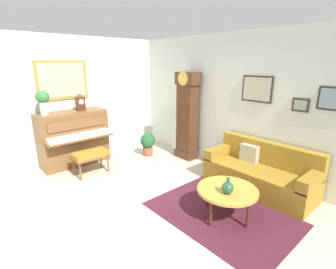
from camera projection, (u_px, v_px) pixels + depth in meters
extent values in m
cube|color=beige|center=(133.00, 203.00, 4.19)|extent=(6.40, 6.00, 0.10)
cube|color=silver|center=(66.00, 100.00, 5.66)|extent=(0.10, 4.90, 2.80)
cube|color=#B28E3D|center=(62.00, 80.00, 5.45)|extent=(0.03, 1.10, 0.84)
cube|color=#BCB299|center=(63.00, 80.00, 5.44)|extent=(0.01, 0.98, 0.72)
cube|color=silver|center=(225.00, 103.00, 5.31)|extent=(5.30, 0.10, 2.80)
cube|color=#33281E|center=(300.00, 105.00, 4.11)|extent=(0.26, 0.03, 0.22)
cube|color=gray|center=(300.00, 105.00, 4.10)|extent=(0.20, 0.01, 0.16)
cube|color=#33281E|center=(257.00, 89.00, 4.63)|extent=(0.60, 0.03, 0.48)
cube|color=#BCB299|center=(257.00, 89.00, 4.62)|extent=(0.54, 0.01, 0.42)
cube|color=#4C1E2D|center=(222.00, 214.00, 3.82)|extent=(2.10, 1.50, 0.01)
cube|color=brown|center=(73.00, 138.00, 5.60)|extent=(0.60, 1.44, 1.19)
cube|color=brown|center=(81.00, 139.00, 5.26)|extent=(0.28, 1.38, 0.04)
cube|color=white|center=(81.00, 136.00, 5.25)|extent=(0.26, 1.32, 0.08)
cube|color=brown|center=(77.00, 124.00, 5.26)|extent=(0.03, 1.20, 0.20)
cube|color=brown|center=(90.00, 156.00, 5.09)|extent=(0.42, 0.70, 0.04)
cube|color=olive|center=(90.00, 154.00, 5.07)|extent=(0.40, 0.68, 0.08)
cylinder|color=brown|center=(80.00, 172.00, 4.84)|extent=(0.04, 0.04, 0.36)
cylinder|color=brown|center=(108.00, 164.00, 5.22)|extent=(0.04, 0.04, 0.36)
cylinder|color=brown|center=(74.00, 167.00, 5.07)|extent=(0.04, 0.04, 0.36)
cylinder|color=brown|center=(101.00, 160.00, 5.45)|extent=(0.04, 0.04, 0.36)
cube|color=#4C2B19|center=(186.00, 153.00, 6.08)|extent=(0.52, 0.34, 0.18)
cube|color=#4C2B19|center=(187.00, 121.00, 5.86)|extent=(0.44, 0.28, 1.78)
cube|color=#4C2B19|center=(188.00, 78.00, 5.58)|extent=(0.52, 0.32, 0.28)
cylinder|color=gold|center=(183.00, 79.00, 5.48)|extent=(0.30, 0.02, 0.30)
cylinder|color=gold|center=(185.00, 119.00, 5.81)|extent=(0.03, 0.03, 0.70)
cube|color=olive|center=(258.00, 179.00, 4.50)|extent=(1.90, 0.80, 0.42)
cube|color=olive|center=(269.00, 153.00, 4.57)|extent=(1.90, 0.20, 0.44)
cube|color=olive|center=(220.00, 151.00, 5.04)|extent=(0.18, 0.80, 0.20)
cube|color=olive|center=(312.00, 180.00, 3.80)|extent=(0.18, 0.80, 0.20)
cube|color=#B7AD93|center=(249.00, 153.00, 4.70)|extent=(0.34, 0.12, 0.32)
cylinder|color=gold|center=(227.00, 190.00, 3.64)|extent=(0.88, 0.88, 0.04)
torus|color=#4C2B19|center=(227.00, 190.00, 3.64)|extent=(0.88, 0.88, 0.04)
cylinder|color=#4C2B19|center=(240.00, 196.00, 3.93)|extent=(0.04, 0.04, 0.42)
cylinder|color=#4C2B19|center=(248.00, 214.00, 3.44)|extent=(0.04, 0.04, 0.42)
cylinder|color=#4C2B19|center=(211.00, 213.00, 3.47)|extent=(0.04, 0.04, 0.42)
cylinder|color=#4C2B19|center=(208.00, 195.00, 3.96)|extent=(0.04, 0.04, 0.42)
cube|color=#4C2B19|center=(80.00, 104.00, 5.52)|extent=(0.12, 0.18, 0.30)
cylinder|color=white|center=(81.00, 102.00, 5.46)|extent=(0.01, 0.11, 0.11)
cone|color=#4C2B19|center=(80.00, 95.00, 5.46)|extent=(0.10, 0.10, 0.08)
cylinder|color=silver|center=(44.00, 109.00, 5.04)|extent=(0.15, 0.15, 0.26)
sphere|color=#387F3D|center=(42.00, 97.00, 4.97)|extent=(0.26, 0.26, 0.26)
cone|color=#D199B7|center=(41.00, 90.00, 4.90)|extent=(0.06, 0.06, 0.16)
cylinder|color=#234C33|center=(227.00, 193.00, 3.51)|extent=(0.09, 0.09, 0.01)
sphere|color=#285638|center=(228.00, 188.00, 3.48)|extent=(0.17, 0.17, 0.17)
cylinder|color=#285638|center=(228.00, 180.00, 3.45)|extent=(0.04, 0.04, 0.08)
cylinder|color=#935138|center=(148.00, 151.00, 6.19)|extent=(0.24, 0.24, 0.22)
sphere|color=#235B2D|center=(148.00, 141.00, 6.12)|extent=(0.36, 0.36, 0.36)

